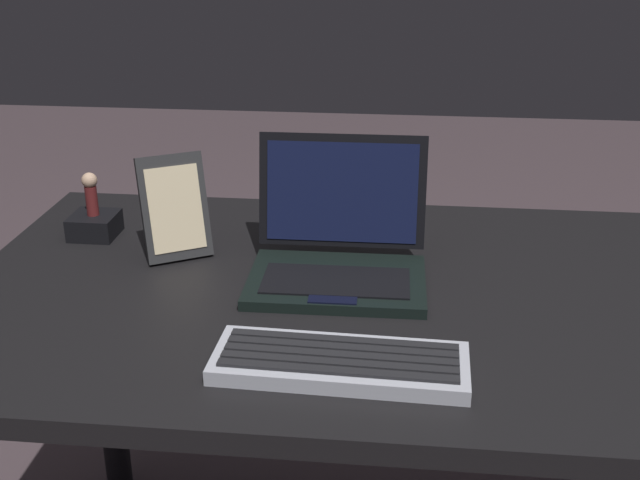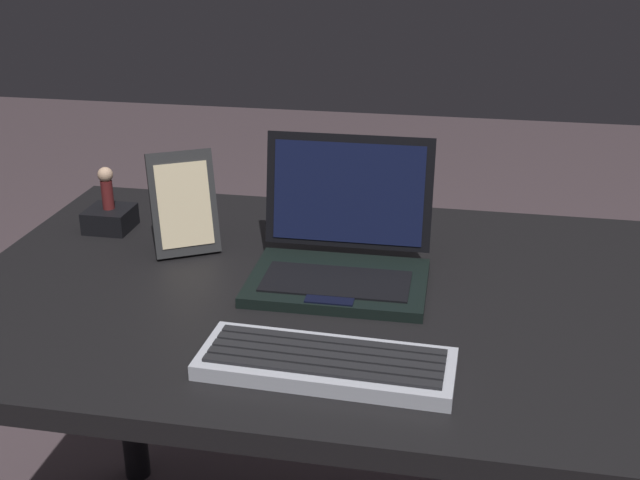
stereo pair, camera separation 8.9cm
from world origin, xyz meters
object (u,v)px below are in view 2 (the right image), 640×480
object	(u,v)px
figurine_stand	(110,219)
figurine	(106,185)
photo_frame	(184,204)
laptop_front	(341,253)
external_keyboard	(326,363)

from	to	relation	value
figurine_stand	figurine	world-z (taller)	figurine
photo_frame	figurine_stand	distance (m)	0.20
photo_frame	figurine_stand	bearing A→B (deg)	156.87
laptop_front	external_keyboard	world-z (taller)	laptop_front
figurine_stand	figurine	size ratio (longest dim) A/B	1.01
laptop_front	external_keyboard	size ratio (longest dim) A/B	0.84
figurine	figurine_stand	bearing A→B (deg)	90.00
laptop_front	figurine_stand	distance (m)	0.47
figurine_stand	figurine	distance (m)	0.06
external_keyboard	figurine_stand	distance (m)	0.63
external_keyboard	figurine_stand	world-z (taller)	figurine_stand
external_keyboard	laptop_front	bearing A→B (deg)	95.37
laptop_front	external_keyboard	distance (m)	0.28
laptop_front	external_keyboard	bearing A→B (deg)	-84.63
laptop_front	photo_frame	xyz separation A→B (m)	(-0.28, 0.06, 0.04)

